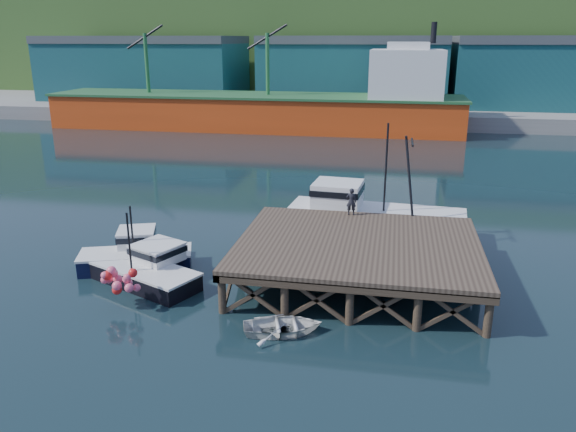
% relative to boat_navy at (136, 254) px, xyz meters
% --- Properties ---
extents(ground, '(300.00, 300.00, 0.00)m').
position_rel_boat_navy_xyz_m(ground, '(6.36, 0.41, -0.74)').
color(ground, black).
rests_on(ground, ground).
extents(wharf, '(12.00, 10.00, 2.62)m').
position_rel_boat_navy_xyz_m(wharf, '(11.86, 0.22, 1.20)').
color(wharf, brown).
rests_on(wharf, ground).
extents(far_quay, '(160.00, 40.00, 2.00)m').
position_rel_boat_navy_xyz_m(far_quay, '(6.36, 70.41, 0.26)').
color(far_quay, gray).
rests_on(far_quay, ground).
extents(warehouse_left, '(32.00, 16.00, 9.00)m').
position_rel_boat_navy_xyz_m(warehouse_left, '(-28.64, 65.41, 5.76)').
color(warehouse_left, '#1A5558').
rests_on(warehouse_left, far_quay).
extents(warehouse_mid, '(28.00, 16.00, 9.00)m').
position_rel_boat_navy_xyz_m(warehouse_mid, '(6.36, 65.41, 5.76)').
color(warehouse_mid, '#1A5558').
rests_on(warehouse_mid, far_quay).
extents(warehouse_right, '(30.00, 16.00, 9.00)m').
position_rel_boat_navy_xyz_m(warehouse_right, '(36.36, 65.41, 5.76)').
color(warehouse_right, '#1A5558').
rests_on(warehouse_right, far_quay).
extents(cargo_ship, '(55.50, 10.00, 13.75)m').
position_rel_boat_navy_xyz_m(cargo_ship, '(-2.11, 48.41, 2.58)').
color(cargo_ship, '#DA4414').
rests_on(cargo_ship, ground).
extents(hillside, '(220.00, 50.00, 22.00)m').
position_rel_boat_navy_xyz_m(hillside, '(6.36, 100.41, 10.26)').
color(hillside, '#2D511E').
rests_on(hillside, ground).
extents(boat_navy, '(6.24, 4.21, 3.67)m').
position_rel_boat_navy_xyz_m(boat_navy, '(0.00, 0.00, 0.00)').
color(boat_navy, black).
rests_on(boat_navy, ground).
extents(boat_black, '(6.70, 5.59, 3.90)m').
position_rel_boat_navy_xyz_m(boat_black, '(1.37, -1.78, -0.02)').
color(boat_black, black).
rests_on(boat_black, ground).
extents(trawler, '(10.96, 4.71, 7.15)m').
position_rel_boat_navy_xyz_m(trawler, '(12.22, 6.91, 0.73)').
color(trawler, beige).
rests_on(trawler, ground).
extents(dinghy, '(3.85, 3.22, 0.68)m').
position_rel_boat_navy_xyz_m(dinghy, '(9.20, -5.61, -0.40)').
color(dinghy, silver).
rests_on(dinghy, ground).
extents(dockworker, '(0.59, 0.40, 1.57)m').
position_rel_boat_navy_xyz_m(dockworker, '(11.11, 4.81, 2.17)').
color(dockworker, black).
rests_on(dockworker, wharf).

